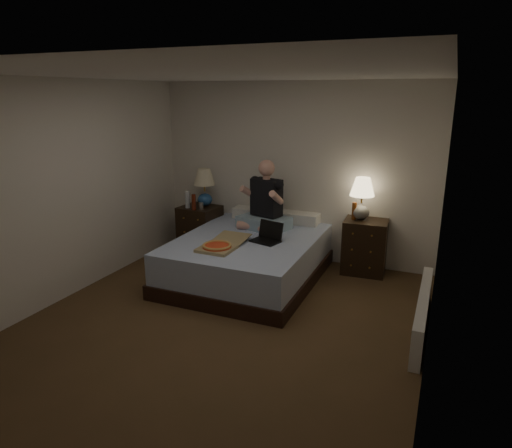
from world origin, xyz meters
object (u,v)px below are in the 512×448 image
at_px(radiator, 422,313).
at_px(lamp_right, 362,199).
at_px(nightstand_right, 365,246).
at_px(nightstand_left, 200,229).
at_px(pizza_box, 217,247).
at_px(lamp_left, 205,187).
at_px(person, 264,195).
at_px(beer_bottle_right, 354,211).
at_px(beer_bottle_left, 194,202).
at_px(soda_can, 201,206).
at_px(laptop, 265,233).
at_px(water_bottle, 187,200).
at_px(bed, 250,257).

bearing_deg(radiator, lamp_right, 123.33).
height_order(nightstand_right, lamp_right, lamp_right).
xyz_separation_m(nightstand_left, pizza_box, (0.95, -1.24, 0.24)).
xyz_separation_m(lamp_left, person, (1.07, -0.27, 0.03)).
bearing_deg(beer_bottle_right, lamp_right, 23.84).
xyz_separation_m(nightstand_left, beer_bottle_left, (0.03, -0.20, 0.47)).
xyz_separation_m(soda_can, laptop, (1.25, -0.62, -0.08)).
distance_m(beer_bottle_left, radiator, 3.46).
distance_m(water_bottle, beer_bottle_right, 2.40).
xyz_separation_m(lamp_right, laptop, (-0.99, -0.91, -0.33)).
distance_m(person, pizza_box, 1.15).
bearing_deg(water_bottle, nightstand_right, 6.57).
bearing_deg(pizza_box, lamp_left, 125.10).
relative_size(beer_bottle_right, radiator, 0.14).
height_order(bed, pizza_box, pizza_box).
xyz_separation_m(water_bottle, beer_bottle_left, (0.15, -0.07, -0.01)).
height_order(lamp_right, beer_bottle_left, lamp_right).
relative_size(nightstand_right, laptop, 2.13).
xyz_separation_m(bed, person, (0.02, 0.43, 0.74)).
height_order(bed, water_bottle, water_bottle).
height_order(nightstand_left, nightstand_right, nightstand_right).
height_order(lamp_left, pizza_box, lamp_left).
relative_size(lamp_left, person, 0.60).
xyz_separation_m(lamp_right, water_bottle, (-2.47, -0.29, -0.17)).
bearing_deg(lamp_left, laptop, -32.38).
bearing_deg(radiator, person, 154.09).
xyz_separation_m(nightstand_right, person, (-1.32, -0.35, 0.66)).
relative_size(nightstand_right, beer_bottle_left, 3.15).
bearing_deg(person, bed, -76.47).
relative_size(soda_can, laptop, 0.29).
bearing_deg(pizza_box, radiator, 1.22).
xyz_separation_m(lamp_left, soda_can, (0.06, -0.21, -0.23)).
height_order(bed, lamp_right, lamp_right).
bearing_deg(beer_bottle_left, laptop, -22.22).
relative_size(soda_can, person, 0.11).
height_order(lamp_right, radiator, lamp_right).
bearing_deg(radiator, beer_bottle_left, 162.32).
bearing_deg(bed, person, 87.26).
xyz_separation_m(beer_bottle_left, pizza_box, (0.92, -1.04, -0.23)).
xyz_separation_m(nightstand_right, pizza_box, (-1.49, -1.40, 0.23)).
height_order(nightstand_right, pizza_box, nightstand_right).
bearing_deg(bed, beer_bottle_right, 32.22).
xyz_separation_m(bed, beer_bottle_right, (1.17, 0.74, 0.56)).
height_order(soda_can, laptop, soda_can).
distance_m(person, laptop, 0.70).
distance_m(nightstand_right, lamp_left, 2.47).
xyz_separation_m(water_bottle, person, (1.24, -0.06, 0.19)).
xyz_separation_m(water_bottle, soda_can, (0.22, 0.01, -0.07)).
distance_m(bed, person, 0.86).
bearing_deg(water_bottle, beer_bottle_left, -24.73).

